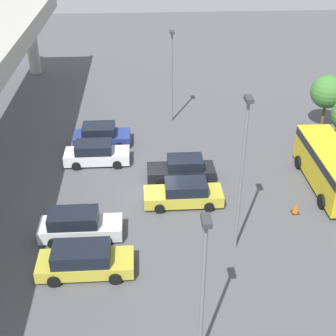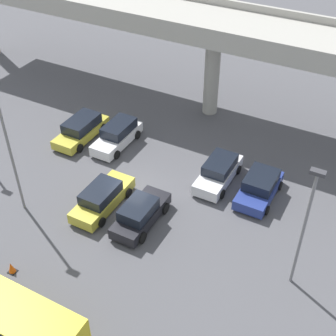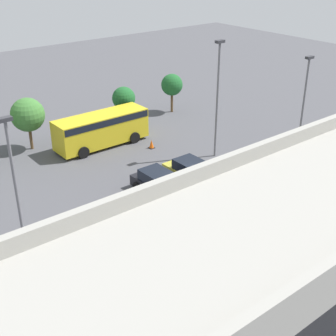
{
  "view_description": "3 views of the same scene",
  "coord_description": "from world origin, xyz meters",
  "px_view_note": "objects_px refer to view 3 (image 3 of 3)",
  "views": [
    {
      "loc": [
        -25.19,
        0.79,
        17.06
      ],
      "look_at": [
        0.73,
        -0.8,
        1.44
      ],
      "focal_mm": 50.0,
      "sensor_mm": 36.0,
      "label": 1
    },
    {
      "loc": [
        12.67,
        -18.9,
        20.4
      ],
      "look_at": [
        1.75,
        1.46,
        2.05
      ],
      "focal_mm": 50.0,
      "sensor_mm": 36.0,
      "label": 2
    },
    {
      "loc": [
        18.01,
        19.57,
        15.21
      ],
      "look_at": [
        1.68,
        -0.83,
        2.4
      ],
      "focal_mm": 50.0,
      "sensor_mm": 36.0,
      "label": 3
    }
  ],
  "objects_px": {
    "parked_car_3": "(160,185)",
    "parked_car_5": "(144,260)",
    "traffic_cone": "(152,144)",
    "tree_front_right": "(28,115)",
    "shuttle_bus": "(101,127)",
    "tree_front_centre": "(124,99)",
    "parked_car_2": "(194,174)",
    "parked_car_0": "(314,179)",
    "lamp_post_mid_lot": "(14,176)",
    "lamp_post_by_overpass": "(305,94)",
    "parked_car_4": "(190,240)",
    "parked_car_1": "(294,195)",
    "tree_front_left": "(172,85)",
    "lamp_post_near_aisle": "(218,92)"
  },
  "relations": [
    {
      "from": "lamp_post_mid_lot",
      "to": "tree_front_centre",
      "type": "distance_m",
      "value": 19.18
    },
    {
      "from": "tree_front_left",
      "to": "tree_front_right",
      "type": "distance_m",
      "value": 14.49
    },
    {
      "from": "parked_car_5",
      "to": "lamp_post_by_overpass",
      "type": "xyz_separation_m",
      "value": [
        -19.52,
        -5.29,
        3.58
      ]
    },
    {
      "from": "tree_front_centre",
      "to": "shuttle_bus",
      "type": "bearing_deg",
      "value": 33.16
    },
    {
      "from": "parked_car_1",
      "to": "parked_car_2",
      "type": "xyz_separation_m",
      "value": [
        2.89,
        -6.2,
        -0.06
      ]
    },
    {
      "from": "parked_car_2",
      "to": "shuttle_bus",
      "type": "xyz_separation_m",
      "value": [
        1.43,
        -9.64,
        0.84
      ]
    },
    {
      "from": "parked_car_2",
      "to": "parked_car_0",
      "type": "bearing_deg",
      "value": 45.7
    },
    {
      "from": "parked_car_3",
      "to": "lamp_post_by_overpass",
      "type": "relative_size",
      "value": 0.62
    },
    {
      "from": "parked_car_4",
      "to": "lamp_post_by_overpass",
      "type": "xyz_separation_m",
      "value": [
        -16.58,
        -5.46,
        3.56
      ]
    },
    {
      "from": "parked_car_5",
      "to": "tree_front_left",
      "type": "xyz_separation_m",
      "value": [
        -16.63,
        -18.21,
        1.94
      ]
    },
    {
      "from": "parked_car_1",
      "to": "parked_car_2",
      "type": "relative_size",
      "value": 0.95
    },
    {
      "from": "parked_car_3",
      "to": "parked_car_4",
      "type": "bearing_deg",
      "value": -23.35
    },
    {
      "from": "parked_car_3",
      "to": "parked_car_5",
      "type": "height_order",
      "value": "parked_car_3"
    },
    {
      "from": "lamp_post_mid_lot",
      "to": "lamp_post_by_overpass",
      "type": "bearing_deg",
      "value": 178.99
    },
    {
      "from": "tree_front_centre",
      "to": "tree_front_right",
      "type": "height_order",
      "value": "tree_front_right"
    },
    {
      "from": "parked_car_5",
      "to": "lamp_post_near_aisle",
      "type": "distance_m",
      "value": 15.68
    },
    {
      "from": "parked_car_3",
      "to": "tree_front_left",
      "type": "height_order",
      "value": "tree_front_left"
    },
    {
      "from": "shuttle_bus",
      "to": "tree_front_centre",
      "type": "relative_size",
      "value": 2.13
    },
    {
      "from": "lamp_post_mid_lot",
      "to": "parked_car_0",
      "type": "bearing_deg",
      "value": 162.42
    },
    {
      "from": "parked_car_2",
      "to": "tree_front_centre",
      "type": "bearing_deg",
      "value": 168.4
    },
    {
      "from": "parked_car_0",
      "to": "parked_car_4",
      "type": "height_order",
      "value": "parked_car_4"
    },
    {
      "from": "parked_car_0",
      "to": "tree_front_right",
      "type": "xyz_separation_m",
      "value": [
        11.97,
        -18.26,
        2.11
      ]
    },
    {
      "from": "parked_car_0",
      "to": "parked_car_3",
      "type": "xyz_separation_m",
      "value": [
        8.62,
        -5.75,
        0.0
      ]
    },
    {
      "from": "parked_car_3",
      "to": "shuttle_bus",
      "type": "height_order",
      "value": "shuttle_bus"
    },
    {
      "from": "traffic_cone",
      "to": "tree_front_right",
      "type": "bearing_deg",
      "value": -37.97
    },
    {
      "from": "parked_car_4",
      "to": "traffic_cone",
      "type": "distance_m",
      "value": 14.25
    },
    {
      "from": "parked_car_3",
      "to": "parked_car_4",
      "type": "distance_m",
      "value": 6.46
    },
    {
      "from": "parked_car_2",
      "to": "shuttle_bus",
      "type": "height_order",
      "value": "shuttle_bus"
    },
    {
      "from": "parked_car_1",
      "to": "tree_front_right",
      "type": "xyz_separation_m",
      "value": [
        9.09,
        -18.84,
        2.07
      ]
    },
    {
      "from": "parked_car_1",
      "to": "parked_car_5",
      "type": "height_order",
      "value": "parked_car_1"
    },
    {
      "from": "parked_car_4",
      "to": "tree_front_right",
      "type": "distance_m",
      "value": 18.58
    },
    {
      "from": "lamp_post_by_overpass",
      "to": "traffic_cone",
      "type": "height_order",
      "value": "lamp_post_by_overpass"
    },
    {
      "from": "parked_car_0",
      "to": "parked_car_4",
      "type": "bearing_deg",
      "value": 90.93
    },
    {
      "from": "parked_car_2",
      "to": "tree_front_right",
      "type": "relative_size",
      "value": 1.16
    },
    {
      "from": "shuttle_bus",
      "to": "tree_front_right",
      "type": "xyz_separation_m",
      "value": [
        4.77,
        -2.99,
        1.29
      ]
    },
    {
      "from": "tree_front_left",
      "to": "lamp_post_near_aisle",
      "type": "bearing_deg",
      "value": 68.81
    },
    {
      "from": "parked_car_0",
      "to": "parked_car_3",
      "type": "height_order",
      "value": "parked_car_3"
    },
    {
      "from": "parked_car_0",
      "to": "parked_car_2",
      "type": "distance_m",
      "value": 8.06
    },
    {
      "from": "parked_car_3",
      "to": "parked_car_5",
      "type": "relative_size",
      "value": 1.05
    },
    {
      "from": "parked_car_0",
      "to": "parked_car_3",
      "type": "distance_m",
      "value": 10.36
    },
    {
      "from": "parked_car_3",
      "to": "traffic_cone",
      "type": "relative_size",
      "value": 6.47
    },
    {
      "from": "parked_car_5",
      "to": "traffic_cone",
      "type": "distance_m",
      "value": 15.73
    },
    {
      "from": "parked_car_5",
      "to": "tree_front_left",
      "type": "distance_m",
      "value": 24.74
    },
    {
      "from": "parked_car_5",
      "to": "traffic_cone",
      "type": "bearing_deg",
      "value": -38.3
    },
    {
      "from": "parked_car_4",
      "to": "parked_car_5",
      "type": "distance_m",
      "value": 2.94
    },
    {
      "from": "shuttle_bus",
      "to": "lamp_post_mid_lot",
      "type": "height_order",
      "value": "lamp_post_mid_lot"
    },
    {
      "from": "lamp_post_by_overpass",
      "to": "tree_front_centre",
      "type": "height_order",
      "value": "lamp_post_by_overpass"
    },
    {
      "from": "parked_car_3",
      "to": "traffic_cone",
      "type": "distance_m",
      "value": 7.84
    },
    {
      "from": "parked_car_5",
      "to": "traffic_cone",
      "type": "relative_size",
      "value": 6.15
    },
    {
      "from": "shuttle_bus",
      "to": "tree_front_right",
      "type": "distance_m",
      "value": 5.78
    }
  ]
}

